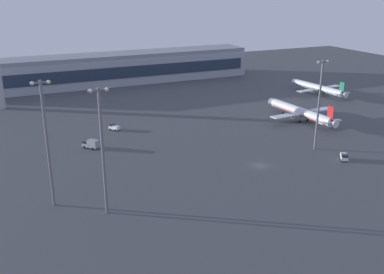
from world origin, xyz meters
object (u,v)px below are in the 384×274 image
(catering_truck, at_px, (91,144))
(apron_light_east, at_px, (47,138))
(cargo_loader, at_px, (114,127))
(airplane_near_gate, at_px, (319,88))
(airplane_terminal_side, at_px, (301,112))
(maintenance_van, at_px, (344,157))
(apron_light_central, at_px, (102,145))
(apron_light_west, at_px, (319,100))

(catering_truck, distance_m, apron_light_east, 43.72)
(catering_truck, xyz_separation_m, cargo_loader, (12.23, 15.89, -0.40))
(apron_light_east, bearing_deg, airplane_near_gate, 25.35)
(airplane_terminal_side, xyz_separation_m, airplane_near_gate, (35.88, 32.42, -0.26))
(airplane_near_gate, relative_size, maintenance_van, 7.83)
(catering_truck, xyz_separation_m, apron_light_east, (-17.30, -36.69, 16.33))
(airplane_terminal_side, distance_m, apron_light_east, 107.65)
(maintenance_van, bearing_deg, airplane_terminal_side, -74.47)
(airplane_near_gate, distance_m, catering_truck, 123.49)
(airplane_near_gate, bearing_deg, catering_truck, -172.66)
(airplane_terminal_side, height_order, cargo_loader, airplane_terminal_side)
(catering_truck, bearing_deg, maintenance_van, -71.73)
(catering_truck, height_order, apron_light_east, apron_light_east)
(airplane_terminal_side, xyz_separation_m, apron_light_central, (-90.41, -42.00, 13.78))
(airplane_terminal_side, distance_m, cargo_loader, 74.77)
(airplane_near_gate, xyz_separation_m, cargo_loader, (-107.92, -12.55, -2.25))
(maintenance_van, relative_size, apron_light_central, 0.15)
(catering_truck, relative_size, apron_light_east, 0.18)
(apron_light_east, bearing_deg, cargo_loader, 60.68)
(airplane_near_gate, bearing_deg, maintenance_van, -130.56)
(maintenance_van, relative_size, cargo_loader, 0.99)
(apron_light_west, bearing_deg, catering_truck, 154.93)
(airplane_terminal_side, relative_size, airplane_near_gate, 1.08)
(airplane_terminal_side, xyz_separation_m, cargo_loader, (-72.04, 19.87, -2.52))
(apron_light_east, bearing_deg, apron_light_west, 3.12)
(cargo_loader, bearing_deg, catering_truck, -159.62)
(apron_light_west, bearing_deg, apron_light_central, -169.40)
(cargo_loader, bearing_deg, airplane_terminal_side, -47.45)
(catering_truck, relative_size, apron_light_central, 0.19)
(maintenance_van, bearing_deg, apron_light_east, 30.14)
(maintenance_van, height_order, apron_light_west, apron_light_west)
(airplane_terminal_side, distance_m, airplane_near_gate, 48.36)
(airplane_near_gate, relative_size, apron_light_west, 1.18)
(maintenance_van, distance_m, apron_light_east, 89.45)
(apron_light_east, bearing_deg, airplane_terminal_side, 17.85)
(cargo_loader, height_order, apron_light_central, apron_light_central)
(catering_truck, bearing_deg, apron_light_east, -154.98)
(airplane_near_gate, height_order, cargo_loader, airplane_near_gate)
(catering_truck, bearing_deg, airplane_near_gate, -26.43)
(airplane_near_gate, xyz_separation_m, catering_truck, (-120.16, -28.43, -1.85))
(airplane_terminal_side, xyz_separation_m, apron_light_west, (-15.83, -28.04, 13.20))
(airplane_near_gate, distance_m, cargo_loader, 108.67)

